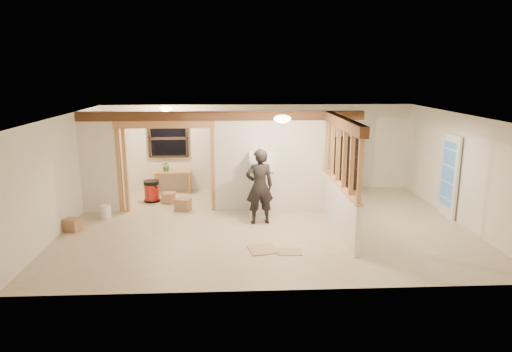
{
  "coord_description": "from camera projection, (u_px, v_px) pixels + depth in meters",
  "views": [
    {
      "loc": [
        -0.73,
        -9.97,
        3.46
      ],
      "look_at": [
        -0.2,
        0.4,
        1.05
      ],
      "focal_mm": 32.0,
      "sensor_mm": 36.0,
      "label": 1
    }
  ],
  "objects": [
    {
      "name": "wall_front",
      "position": [
        281.0,
        216.0,
        7.08
      ],
      "size": [
        9.0,
        0.01,
        2.5
      ],
      "primitive_type": "cube",
      "color": "silver",
      "rests_on": "floor"
    },
    {
      "name": "refrigerator",
      "position": [
        262.0,
        184.0,
        11.16
      ],
      "size": [
        0.62,
        0.6,
        1.51
      ],
      "primitive_type": "cube",
      "color": "silver",
      "rests_on": "floor"
    },
    {
      "name": "ceiling",
      "position": [
        266.0,
        116.0,
        9.96
      ],
      "size": [
        9.0,
        6.5,
        0.01
      ],
      "primitive_type": "cube",
      "color": "white"
    },
    {
      "name": "ceiling_dome_util",
      "position": [
        166.0,
        108.0,
        12.08
      ],
      "size": [
        0.32,
        0.32,
        0.14
      ],
      "primitive_type": "ellipsoid",
      "color": "#FFEABF",
      "rests_on": "ceiling"
    },
    {
      "name": "header_beam_right",
      "position": [
        343.0,
        123.0,
        9.67
      ],
      "size": [
        0.18,
        3.3,
        0.22
      ],
      "primitive_type": "cube",
      "color": "brown",
      "rests_on": "ceiling"
    },
    {
      "name": "doorway_frame",
      "position": [
        166.0,
        168.0,
        11.32
      ],
      "size": [
        2.46,
        0.14,
        2.2
      ],
      "primitive_type": "cube",
      "color": "tan",
      "rests_on": "floor"
    },
    {
      "name": "wall_right",
      "position": [
        461.0,
        169.0,
        10.46
      ],
      "size": [
        0.01,
        6.5,
        2.5
      ],
      "primitive_type": "cube",
      "color": "silver",
      "rests_on": "floor"
    },
    {
      "name": "woman",
      "position": [
        260.0,
        186.0,
        10.4
      ],
      "size": [
        0.7,
        0.51,
        1.76
      ],
      "primitive_type": "imported",
      "rotation": [
        0.0,
        0.0,
        3.29
      ],
      "color": "black",
      "rests_on": "floor"
    },
    {
      "name": "floor",
      "position": [
        266.0,
        224.0,
        10.52
      ],
      "size": [
        9.0,
        6.5,
        0.01
      ],
      "primitive_type": "cube",
      "color": "beige",
      "rests_on": "ground"
    },
    {
      "name": "box_util_a",
      "position": [
        183.0,
        204.0,
        11.52
      ],
      "size": [
        0.43,
        0.39,
        0.32
      ],
      "primitive_type": "cube",
      "rotation": [
        0.0,
        0.0,
        -0.24
      ],
      "color": "#A57650",
      "rests_on": "floor"
    },
    {
      "name": "floor_panel_far",
      "position": [
        290.0,
        252.0,
        8.9
      ],
      "size": [
        0.48,
        0.39,
        0.01
      ],
      "primitive_type": "cube",
      "rotation": [
        0.0,
        0.0,
        -0.03
      ],
      "color": "tan",
      "rests_on": "floor"
    },
    {
      "name": "partition_center",
      "position": [
        271.0,
        161.0,
        11.41
      ],
      "size": [
        2.8,
        0.12,
        2.5
      ],
      "primitive_type": "cube",
      "color": "white",
      "rests_on": "floor"
    },
    {
      "name": "header_beam_back",
      "position": [
        222.0,
        116.0,
        11.1
      ],
      "size": [
        7.0,
        0.18,
        0.22
      ],
      "primitive_type": "cube",
      "color": "brown",
      "rests_on": "ceiling"
    },
    {
      "name": "box_front",
      "position": [
        72.0,
        225.0,
        10.05
      ],
      "size": [
        0.41,
        0.37,
        0.28
      ],
      "primitive_type": "cube",
      "rotation": [
        0.0,
        0.0,
        -0.33
      ],
      "color": "#A57650",
      "rests_on": "floor"
    },
    {
      "name": "bookshelf",
      "position": [
        347.0,
        163.0,
        13.44
      ],
      "size": [
        0.78,
        0.26,
        1.57
      ],
      "primitive_type": "cube",
      "color": "black",
      "rests_on": "floor"
    },
    {
      "name": "floor_panel_near",
      "position": [
        263.0,
        249.0,
        9.01
      ],
      "size": [
        0.64,
        0.64,
        0.02
      ],
      "primitive_type": "cube",
      "rotation": [
        0.0,
        0.0,
        0.19
      ],
      "color": "tan",
      "rests_on": "floor"
    },
    {
      "name": "bucket",
      "position": [
        105.0,
        212.0,
        10.89
      ],
      "size": [
        0.3,
        0.3,
        0.33
      ],
      "primitive_type": "cylinder",
      "rotation": [
        0.0,
        0.0,
        -0.18
      ],
      "color": "white",
      "rests_on": "floor"
    },
    {
      "name": "partition_left_stub",
      "position": [
        98.0,
        163.0,
        11.21
      ],
      "size": [
        0.9,
        0.12,
        2.5
      ],
      "primitive_type": "cube",
      "color": "white",
      "rests_on": "floor"
    },
    {
      "name": "wall_left",
      "position": [
        62.0,
        174.0,
        10.02
      ],
      "size": [
        0.01,
        6.5,
        2.5
      ],
      "primitive_type": "cube",
      "color": "silver",
      "rests_on": "floor"
    },
    {
      "name": "ceiling_dome_main",
      "position": [
        282.0,
        119.0,
        9.49
      ],
      "size": [
        0.36,
        0.36,
        0.16
      ],
      "primitive_type": "ellipsoid",
      "color": "#FFEABF",
      "rests_on": "ceiling"
    },
    {
      "name": "box_util_b",
      "position": [
        168.0,
        198.0,
        12.17
      ],
      "size": [
        0.37,
        0.37,
        0.29
      ],
      "primitive_type": "cube",
      "rotation": [
        0.0,
        0.0,
        -0.21
      ],
      "color": "#A57650",
      "rests_on": "floor"
    },
    {
      "name": "wall_back",
      "position": [
        258.0,
        148.0,
        13.4
      ],
      "size": [
        9.0,
        0.01,
        2.5
      ],
      "primitive_type": "cube",
      "color": "silver",
      "rests_on": "floor"
    },
    {
      "name": "window_back",
      "position": [
        168.0,
        138.0,
        13.13
      ],
      "size": [
        1.12,
        0.1,
        1.1
      ],
      "primitive_type": "cube",
      "color": "black",
      "rests_on": "wall_back"
    },
    {
      "name": "pony_wall",
      "position": [
        339.0,
        207.0,
        10.1
      ],
      "size": [
        0.12,
        3.2,
        1.0
      ],
      "primitive_type": "cube",
      "color": "white",
      "rests_on": "floor"
    },
    {
      "name": "stud_partition",
      "position": [
        341.0,
        156.0,
        9.83
      ],
      "size": [
        0.14,
        3.2,
        1.32
      ],
      "primitive_type": "cube",
      "color": "tan",
      "rests_on": "pony_wall"
    },
    {
      "name": "work_table",
      "position": [
        174.0,
        182.0,
        13.19
      ],
      "size": [
        1.06,
        0.57,
        0.65
      ],
      "primitive_type": "cube",
      "rotation": [
        0.0,
        0.0,
        0.06
      ],
      "color": "tan",
      "rests_on": "floor"
    },
    {
      "name": "french_door",
      "position": [
        449.0,
        176.0,
        10.9
      ],
      "size": [
        0.12,
        0.86,
        2.0
      ],
      "primitive_type": "cube",
      "color": "white",
      "rests_on": "floor"
    },
    {
      "name": "potted_plant",
      "position": [
        167.0,
        166.0,
        13.0
      ],
      "size": [
        0.3,
        0.27,
        0.31
      ],
      "primitive_type": "imported",
      "rotation": [
        0.0,
        0.0,
        0.08
      ],
      "color": "#29521D",
      "rests_on": "work_table"
    },
    {
      "name": "hanging_bulb",
      "position": [
        183.0,
        123.0,
        11.49
      ],
      "size": [
        0.07,
        0.07,
        0.07
      ],
      "primitive_type": "ellipsoid",
      "color": "#FFD88C",
      "rests_on": "ceiling"
    },
    {
      "name": "shop_vac",
      "position": [
        152.0,
        191.0,
        12.28
      ],
      "size": [
        0.57,
        0.57,
        0.59
      ],
      "primitive_type": "cylinder",
      "rotation": [
        0.0,
        0.0,
        -0.34
      ],
      "color": "#A01F14",
      "rests_on": "floor"
    }
  ]
}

